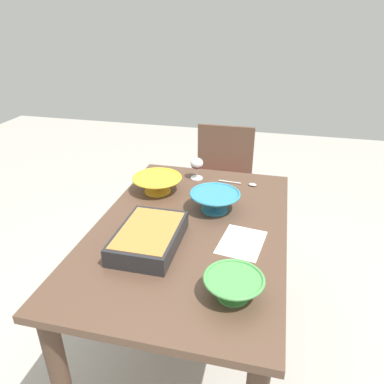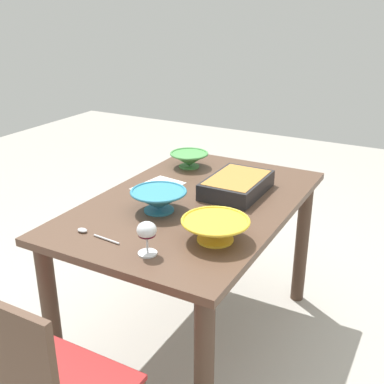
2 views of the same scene
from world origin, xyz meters
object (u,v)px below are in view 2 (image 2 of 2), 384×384
(dining_table, at_px, (194,226))
(napkin, at_px, (158,186))
(mixing_bowl, at_px, (189,159))
(serving_spoon, at_px, (90,233))
(serving_bowl, at_px, (215,229))
(small_bowl, at_px, (159,199))
(casserole_dish, at_px, (237,184))
(wine_glass, at_px, (147,233))

(dining_table, distance_m, napkin, 0.29)
(mixing_bowl, bearing_deg, serving_spoon, 3.29)
(serving_spoon, bearing_deg, serving_bowl, 113.24)
(dining_table, bearing_deg, mixing_bowl, -148.28)
(small_bowl, height_order, serving_spoon, small_bowl)
(casserole_dish, xyz_separation_m, serving_spoon, (0.68, -0.33, -0.04))
(mixing_bowl, bearing_deg, casserole_dish, 59.95)
(mixing_bowl, distance_m, serving_bowl, 0.87)
(serving_spoon, distance_m, napkin, 0.57)
(dining_table, relative_size, small_bowl, 5.38)
(dining_table, relative_size, serving_bowl, 5.00)
(wine_glass, distance_m, casserole_dish, 0.70)
(dining_table, distance_m, small_bowl, 0.26)
(casserole_dish, height_order, serving_bowl, serving_bowl)
(mixing_bowl, relative_size, serving_bowl, 0.79)
(dining_table, distance_m, casserole_dish, 0.29)
(napkin, bearing_deg, casserole_dish, 106.24)
(casserole_dish, distance_m, serving_spoon, 0.76)
(dining_table, distance_m, wine_glass, 0.57)
(mixing_bowl, height_order, small_bowl, small_bowl)
(wine_glass, relative_size, casserole_dish, 0.35)
(wine_glass, xyz_separation_m, serving_spoon, (-0.02, -0.29, -0.08))
(small_bowl, relative_size, serving_bowl, 0.93)
(dining_table, relative_size, mixing_bowl, 6.31)
(casserole_dish, height_order, mixing_bowl, mixing_bowl)
(serving_bowl, xyz_separation_m, napkin, (-0.38, -0.50, -0.05))
(napkin, bearing_deg, serving_bowl, 52.92)
(dining_table, xyz_separation_m, mixing_bowl, (-0.40, -0.25, 0.18))
(dining_table, xyz_separation_m, napkin, (-0.07, -0.24, 0.13))
(wine_glass, bearing_deg, napkin, -150.84)
(mixing_bowl, height_order, serving_bowl, serving_bowl)
(serving_spoon, relative_size, napkin, 0.92)
(wine_glass, height_order, mixing_bowl, wine_glass)
(mixing_bowl, relative_size, napkin, 0.89)
(serving_spoon, bearing_deg, napkin, -175.58)
(wine_glass, bearing_deg, casserole_dish, 176.41)
(dining_table, distance_m, serving_bowl, 0.43)
(dining_table, height_order, napkin, napkin)
(mixing_bowl, height_order, napkin, mixing_bowl)
(casserole_dish, xyz_separation_m, napkin, (0.11, -0.37, -0.04))
(serving_spoon, xyz_separation_m, napkin, (-0.57, -0.04, -0.01))
(dining_table, relative_size, casserole_dish, 3.62)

